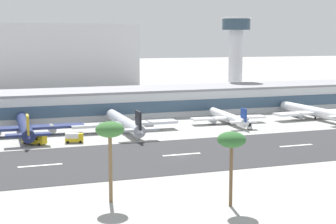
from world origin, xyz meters
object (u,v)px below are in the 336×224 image
at_px(airliner_gold_tail_gate_0, 25,127).
at_px(distant_hotel_block, 49,56).
at_px(airliner_navy_tail_gate_2, 229,117).
at_px(airliner_blue_tail_gate_3, 315,112).
at_px(service_fuel_truck_1, 34,138).
at_px(airliner_black_tail_gate_1, 125,123).
at_px(palm_tree_1, 110,132).
at_px(control_tower, 236,48).
at_px(service_baggage_tug_2, 250,127).
at_px(palm_tree_3, 232,142).
at_px(terminal_building, 152,101).
at_px(service_box_truck_0, 74,138).

bearing_deg(airliner_gold_tail_gate_0, distant_hotel_block, -8.32).
xyz_separation_m(airliner_navy_tail_gate_2, airliner_blue_tail_gate_3, (40.20, -1.35, 0.55)).
bearing_deg(service_fuel_truck_1, airliner_black_tail_gate_1, 64.48).
relative_size(service_fuel_truck_1, palm_tree_1, 0.45).
distance_m(control_tower, service_baggage_tug_2, 90.38).
bearing_deg(palm_tree_1, palm_tree_3, -25.79).
bearing_deg(terminal_building, distant_hotel_block, 100.99).
distance_m(palm_tree_1, palm_tree_3, 25.52).
bearing_deg(control_tower, airliner_navy_tail_gate_2, -118.31).
xyz_separation_m(airliner_navy_tail_gate_2, service_baggage_tug_2, (1.66, -14.56, -1.56)).
relative_size(terminal_building, service_baggage_tug_2, 61.54).
distance_m(control_tower, palm_tree_3, 180.62).
relative_size(control_tower, service_baggage_tug_2, 12.88).
relative_size(distant_hotel_block, airliner_black_tail_gate_1, 2.49).
relative_size(airliner_gold_tail_gate_0, airliner_navy_tail_gate_2, 1.26).
bearing_deg(distant_hotel_block, control_tower, -55.29).
xyz_separation_m(airliner_navy_tail_gate_2, palm_tree_1, (-69.16, -84.96, 12.62)).
xyz_separation_m(service_fuel_truck_1, palm_tree_3, (32.68, -79.51, 11.73)).
xyz_separation_m(airliner_blue_tail_gate_3, service_box_truck_0, (-106.28, -16.99, -1.36)).
height_order(airliner_black_tail_gate_1, airliner_blue_tail_gate_3, airliner_black_tail_gate_1).
bearing_deg(airliner_navy_tail_gate_2, airliner_blue_tail_gate_3, -88.41).
relative_size(terminal_building, airliner_blue_tail_gate_3, 4.64).
distance_m(service_box_truck_0, palm_tree_1, 68.03).
distance_m(service_box_truck_0, service_fuel_truck_1, 12.95).
xyz_separation_m(airliner_navy_tail_gate_2, service_box_truck_0, (-66.08, -18.34, -0.82)).
height_order(control_tower, service_fuel_truck_1, control_tower).
bearing_deg(airliner_blue_tail_gate_3, service_fuel_truck_1, 94.51).
bearing_deg(service_fuel_truck_1, airliner_gold_tail_gate_0, 141.05).
distance_m(terminal_building, service_baggage_tug_2, 57.65).
relative_size(distant_hotel_block, airliner_navy_tail_gate_2, 3.12).
xyz_separation_m(terminal_building, airliner_navy_tail_gate_2, (20.91, -38.26, -3.38)).
relative_size(airliner_navy_tail_gate_2, palm_tree_1, 2.24).
relative_size(control_tower, airliner_gold_tail_gate_0, 0.94).
relative_size(palm_tree_1, palm_tree_3, 1.11).
bearing_deg(service_fuel_truck_1, service_baggage_tug_2, 45.65).
xyz_separation_m(service_box_truck_0, palm_tree_3, (19.87, -77.70, 11.97)).
height_order(airliner_gold_tail_gate_0, service_baggage_tug_2, airliner_gold_tail_gate_0).
xyz_separation_m(airliner_black_tail_gate_1, airliner_blue_tail_gate_3, (84.81, 2.54, -0.10)).
relative_size(airliner_navy_tail_gate_2, airliner_blue_tail_gate_3, 0.83).
relative_size(distant_hotel_block, service_fuel_truck_1, 15.43).
relative_size(control_tower, airliner_navy_tail_gate_2, 1.17).
xyz_separation_m(service_box_truck_0, palm_tree_1, (-3.08, -66.62, 13.44)).
relative_size(control_tower, service_fuel_truck_1, 5.81).
height_order(control_tower, airliner_black_tail_gate_1, control_tower).
xyz_separation_m(control_tower, service_baggage_tug_2, (-33.16, -79.20, -28.21)).
xyz_separation_m(control_tower, service_fuel_truck_1, (-113.72, -81.17, -27.23)).
xyz_separation_m(airliner_navy_tail_gate_2, palm_tree_3, (-46.22, -96.04, 11.16)).
bearing_deg(airliner_blue_tail_gate_3, service_box_truck_0, 96.33).
xyz_separation_m(control_tower, airliner_gold_tail_gate_0, (-115.55, -65.73, -25.99)).
xyz_separation_m(airliner_black_tail_gate_1, palm_tree_1, (-24.54, -81.06, 11.97)).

